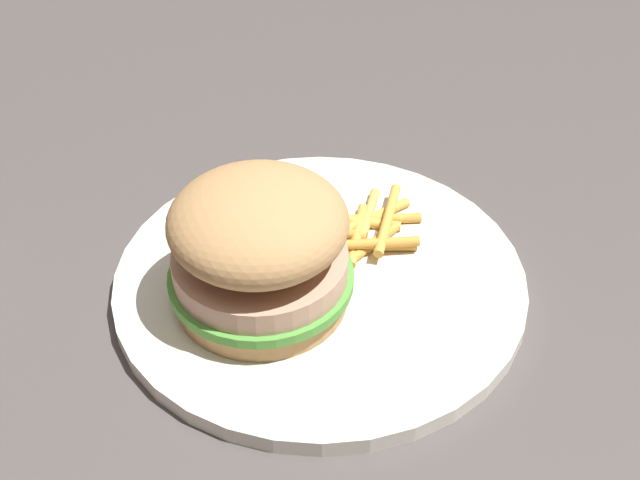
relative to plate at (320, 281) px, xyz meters
name	(u,v)px	position (x,y,z in m)	size (l,w,h in m)	color
ground_plane	(306,276)	(0.01, -0.01, -0.01)	(1.60, 1.60, 0.00)	#47423F
plate	(320,281)	(0.00, 0.00, 0.00)	(0.27, 0.27, 0.01)	silver
sandwich	(259,247)	(0.03, 0.04, 0.05)	(0.12, 0.12, 0.09)	tan
fries_pile	(367,228)	(-0.01, -0.05, 0.01)	(0.10, 0.09, 0.01)	gold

